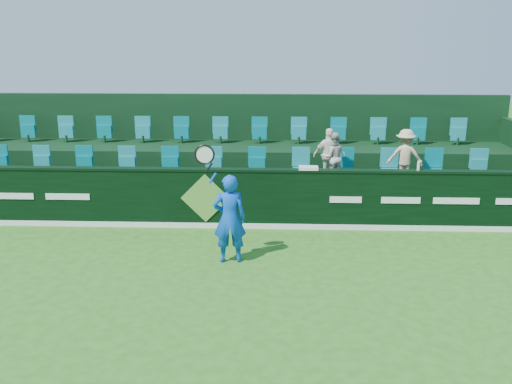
{
  "coord_description": "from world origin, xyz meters",
  "views": [
    {
      "loc": [
        1.61,
        -8.21,
        4.15
      ],
      "look_at": [
        1.17,
        2.8,
        1.15
      ],
      "focal_mm": 40.0,
      "sensor_mm": 36.0,
      "label": 1
    }
  ],
  "objects_px": {
    "spectator_right": "(405,156)",
    "towel": "(308,168)",
    "tennis_player": "(229,218)",
    "spectator_left": "(333,157)",
    "spectator_middle": "(329,155)",
    "drinks_bottle": "(419,166)"
  },
  "relations": [
    {
      "from": "spectator_middle",
      "to": "towel",
      "type": "distance_m",
      "value": 1.25
    },
    {
      "from": "spectator_left",
      "to": "spectator_middle",
      "type": "relative_size",
      "value": 0.93
    },
    {
      "from": "spectator_left",
      "to": "towel",
      "type": "relative_size",
      "value": 2.85
    },
    {
      "from": "spectator_left",
      "to": "spectator_right",
      "type": "relative_size",
      "value": 0.94
    },
    {
      "from": "tennis_player",
      "to": "towel",
      "type": "xyz_separation_m",
      "value": [
        1.57,
        2.04,
        0.51
      ]
    },
    {
      "from": "tennis_player",
      "to": "drinks_bottle",
      "type": "distance_m",
      "value": 4.49
    },
    {
      "from": "spectator_middle",
      "to": "towel",
      "type": "height_order",
      "value": "spectator_middle"
    },
    {
      "from": "tennis_player",
      "to": "spectator_right",
      "type": "height_order",
      "value": "tennis_player"
    },
    {
      "from": "towel",
      "to": "spectator_middle",
      "type": "bearing_deg",
      "value": 63.93
    },
    {
      "from": "spectator_left",
      "to": "drinks_bottle",
      "type": "distance_m",
      "value": 2.08
    },
    {
      "from": "spectator_right",
      "to": "towel",
      "type": "relative_size",
      "value": 3.04
    },
    {
      "from": "spectator_middle",
      "to": "towel",
      "type": "bearing_deg",
      "value": 62.15
    },
    {
      "from": "spectator_middle",
      "to": "drinks_bottle",
      "type": "bearing_deg",
      "value": 146.85
    },
    {
      "from": "tennis_player",
      "to": "spectator_middle",
      "type": "bearing_deg",
      "value": 56.16
    },
    {
      "from": "spectator_right",
      "to": "drinks_bottle",
      "type": "xyz_separation_m",
      "value": [
        0.05,
        -1.12,
        0.01
      ]
    },
    {
      "from": "tennis_player",
      "to": "spectator_right",
      "type": "bearing_deg",
      "value": 39.0
    },
    {
      "from": "spectator_right",
      "to": "towel",
      "type": "bearing_deg",
      "value": 36.24
    },
    {
      "from": "spectator_left",
      "to": "spectator_middle",
      "type": "bearing_deg",
      "value": -13.16
    },
    {
      "from": "drinks_bottle",
      "to": "spectator_middle",
      "type": "bearing_deg",
      "value": 148.63
    },
    {
      "from": "spectator_left",
      "to": "spectator_right",
      "type": "distance_m",
      "value": 1.7
    },
    {
      "from": "spectator_left",
      "to": "drinks_bottle",
      "type": "height_order",
      "value": "spectator_left"
    },
    {
      "from": "towel",
      "to": "tennis_player",
      "type": "bearing_deg",
      "value": -127.6
    }
  ]
}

